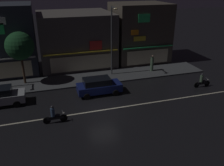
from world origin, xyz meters
TOP-DOWN VIEW (x-y plane):
  - ground_plane at (0.00, 0.00)m, footprint 140.00×140.00m
  - lane_divider_stripe at (0.00, 0.00)m, footprint 27.05×0.16m
  - sidewalk_far at (0.00, 7.38)m, footprint 28.48×3.95m
  - storefront_left_block at (-8.54, 12.52)m, footprint 7.09×6.49m
  - storefront_center_block at (8.54, 12.47)m, footprint 7.13×6.40m
  - storefront_right_block at (0.00, 13.60)m, footprint 9.24×8.67m
  - streetlamp_mid at (3.18, 7.56)m, footprint 0.44×1.64m
  - pedestrian_on_sidewalk at (8.21, 7.40)m, footprint 0.38×0.38m
  - street_tree at (-6.56, 7.95)m, footprint 2.89×2.89m
  - parked_car_trailing at (0.44, 3.24)m, footprint 4.30×1.98m
  - motorcycle_lead at (-4.15, -0.79)m, footprint 1.90×0.60m
  - motorcycle_trailing_far at (11.21, 1.69)m, footprint 1.90×0.60m
  - traffic_cone at (-6.62, 4.49)m, footprint 0.36×0.36m

SIDE VIEW (x-z plane):
  - ground_plane at x=0.00m, z-range 0.00..0.00m
  - lane_divider_stripe at x=0.00m, z-range 0.00..0.01m
  - sidewalk_far at x=0.00m, z-range 0.00..0.14m
  - traffic_cone at x=-6.62m, z-range 0.00..0.55m
  - motorcycle_lead at x=-4.15m, z-range -0.13..1.39m
  - motorcycle_trailing_far at x=11.21m, z-range -0.13..1.39m
  - parked_car_trailing at x=0.44m, z-range 0.03..1.70m
  - pedestrian_on_sidewalk at x=8.21m, z-range 0.07..2.02m
  - storefront_right_block at x=0.00m, z-range 0.00..6.67m
  - storefront_center_block at x=8.54m, z-range 0.00..7.68m
  - storefront_left_block at x=-8.54m, z-range 0.00..7.99m
  - street_tree at x=-6.56m, z-range 1.44..6.98m
  - streetlamp_mid at x=3.18m, z-range 0.79..8.54m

